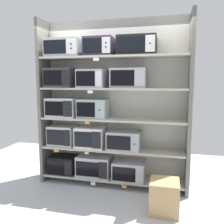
# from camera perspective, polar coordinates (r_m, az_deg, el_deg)

# --- Properties ---
(ground) EXTENTS (6.24, 6.00, 0.02)m
(ground) POSITION_cam_1_polar(r_m,az_deg,el_deg) (3.19, -4.62, -24.27)
(ground) COLOR #B2B7BC
(back_panel) EXTENTS (2.44, 0.04, 2.64)m
(back_panel) POSITION_cam_1_polar(r_m,az_deg,el_deg) (3.91, 0.76, 2.33)
(back_panel) COLOR beige
(back_panel) RESTS_ON ground
(upright_left) EXTENTS (0.05, 0.40, 2.64)m
(upright_left) POSITION_cam_1_polar(r_m,az_deg,el_deg) (4.12, -15.79, 2.31)
(upright_left) COLOR #68645B
(upright_left) RESTS_ON ground
(upright_right) EXTENTS (0.05, 0.40, 2.64)m
(upright_right) POSITION_cam_1_polar(r_m,az_deg,el_deg) (3.61, 18.11, 1.54)
(upright_right) COLOR #68645B
(upright_right) RESTS_ON ground
(shelf_0) EXTENTS (2.24, 0.40, 0.03)m
(shelf_0) POSITION_cam_1_polar(r_m,az_deg,el_deg) (3.99, 0.00, -15.41)
(shelf_0) COLOR #ADA899
(shelf_0) RESTS_ON ground
(microwave_0) EXTENTS (0.44, 0.36, 0.28)m
(microwave_0) POSITION_cam_1_polar(r_m,az_deg,el_deg) (4.20, -11.51, -12.14)
(microwave_0) COLOR black
(microwave_0) RESTS_ON shelf_0
(microwave_1) EXTENTS (0.54, 0.39, 0.33)m
(microwave_1) POSITION_cam_1_polar(r_m,az_deg,el_deg) (4.00, -4.18, -12.64)
(microwave_1) COLOR #B0B3BD
(microwave_1) RESTS_ON shelf_0
(microwave_2) EXTENTS (0.49, 0.43, 0.28)m
(microwave_2) POSITION_cam_1_polar(r_m,az_deg,el_deg) (3.88, 4.18, -13.65)
(microwave_2) COLOR #B7B0B9
(microwave_2) RESTS_ON shelf_0
(price_tag_0) EXTENTS (0.08, 0.00, 0.05)m
(price_tag_0) POSITION_cam_1_polar(r_m,az_deg,el_deg) (3.89, -4.57, -16.77)
(price_tag_0) COLOR white
(price_tag_1) EXTENTS (0.07, 0.00, 0.04)m
(price_tag_1) POSITION_cam_1_polar(r_m,az_deg,el_deg) (3.78, 2.94, -17.47)
(price_tag_1) COLOR orange
(shelf_1) EXTENTS (2.24, 0.40, 0.03)m
(shelf_1) POSITION_cam_1_polar(r_m,az_deg,el_deg) (3.83, 0.00, -8.82)
(shelf_1) COLOR #ADA899
(microwave_3) EXTENTS (0.43, 0.35, 0.32)m
(microwave_3) POSITION_cam_1_polar(r_m,az_deg,el_deg) (4.06, -11.80, -5.48)
(microwave_3) COLOR beige
(microwave_3) RESTS_ON shelf_1
(microwave_4) EXTENTS (0.45, 0.41, 0.32)m
(microwave_4) POSITION_cam_1_polar(r_m,az_deg,el_deg) (3.88, -5.01, -5.95)
(microwave_4) COLOR silver
(microwave_4) RESTS_ON shelf_1
(microwave_5) EXTENTS (0.51, 0.41, 0.28)m
(microwave_5) POSITION_cam_1_polar(r_m,az_deg,el_deg) (3.75, 2.99, -6.72)
(microwave_5) COLOR #99A4A5
(microwave_5) RESTS_ON shelf_1
(price_tag_2) EXTENTS (0.08, 0.00, 0.03)m
(price_tag_2) POSITION_cam_1_polar(r_m,az_deg,el_deg) (3.95, -13.24, -9.09)
(price_tag_2) COLOR orange
(price_tag_3) EXTENTS (0.07, 0.00, 0.03)m
(price_tag_3) POSITION_cam_1_polar(r_m,az_deg,el_deg) (3.75, -6.11, -9.80)
(price_tag_3) COLOR beige
(shelf_2) EXTENTS (2.24, 0.40, 0.03)m
(shelf_2) POSITION_cam_1_polar(r_m,az_deg,el_deg) (3.73, 0.00, -1.75)
(shelf_2) COLOR #ADA899
(microwave_6) EXTENTS (0.48, 0.41, 0.31)m
(microwave_6) POSITION_cam_1_polar(r_m,az_deg,el_deg) (3.97, -11.59, 1.11)
(microwave_6) COLOR #B6BEC2
(microwave_6) RESTS_ON shelf_2
(microwave_7) EXTENTS (0.47, 0.36, 0.30)m
(microwave_7) POSITION_cam_1_polar(r_m,az_deg,el_deg) (3.78, -4.48, 0.85)
(microwave_7) COLOR #96A6A6
(microwave_7) RESTS_ON shelf_2
(price_tag_4) EXTENTS (0.07, 0.00, 0.04)m
(price_tag_4) POSITION_cam_1_polar(r_m,az_deg,el_deg) (3.64, -6.00, -2.63)
(price_tag_4) COLOR orange
(shelf_3) EXTENTS (2.24, 0.40, 0.03)m
(shelf_3) POSITION_cam_1_polar(r_m,az_deg,el_deg) (3.68, 0.00, 5.60)
(shelf_3) COLOR #ADA899
(microwave_8) EXTENTS (0.44, 0.44, 0.30)m
(microwave_8) POSITION_cam_1_polar(r_m,az_deg,el_deg) (3.96, -12.06, 7.97)
(microwave_8) COLOR #323332
(microwave_8) RESTS_ON shelf_3
(microwave_9) EXTENTS (0.42, 0.42, 0.28)m
(microwave_9) POSITION_cam_1_polar(r_m,az_deg,el_deg) (3.76, -4.68, 7.96)
(microwave_9) COLOR #9B9AA5
(microwave_9) RESTS_ON shelf_3
(microwave_10) EXTENTS (0.53, 0.34, 0.29)m
(microwave_10) POSITION_cam_1_polar(r_m,az_deg,el_deg) (3.62, 4.04, 8.11)
(microwave_10) COLOR #9BA0A7
(microwave_10) RESTS_ON shelf_3
(price_tag_5) EXTENTS (0.08, 0.00, 0.04)m
(price_tag_5) POSITION_cam_1_polar(r_m,az_deg,el_deg) (3.57, -5.26, 4.84)
(price_tag_5) COLOR white
(shelf_4) EXTENTS (2.24, 0.40, 0.03)m
(shelf_4) POSITION_cam_1_polar(r_m,az_deg,el_deg) (3.70, 0.00, 13.02)
(shelf_4) COLOR #ADA899
(microwave_11) EXTENTS (0.57, 0.37, 0.28)m
(microwave_11) POSITION_cam_1_polar(r_m,az_deg,el_deg) (3.97, -11.37, 14.78)
(microwave_11) COLOR #98A1A1
(microwave_11) RESTS_ON shelf_4
(microwave_12) EXTENTS (0.44, 0.37, 0.28)m
(microwave_12) POSITION_cam_1_polar(r_m,az_deg,el_deg) (3.76, -3.05, 15.30)
(microwave_12) COLOR #2F2838
(microwave_12) RESTS_ON shelf_4
(microwave_13) EXTENTS (0.57, 0.38, 0.28)m
(microwave_13) POSITION_cam_1_polar(r_m,az_deg,el_deg) (3.64, 6.02, 15.53)
(microwave_13) COLOR black
(microwave_13) RESTS_ON shelf_4
(price_tag_6) EXTENTS (0.09, 0.00, 0.05)m
(price_tag_6) POSITION_cam_1_polar(r_m,az_deg,el_deg) (3.55, -3.86, 12.55)
(price_tag_6) COLOR beige
(shipping_carton) EXTENTS (0.36, 0.36, 0.42)m
(shipping_carton) POSITION_cam_1_polar(r_m,az_deg,el_deg) (3.28, 12.44, -19.19)
(shipping_carton) COLOR tan
(shipping_carton) RESTS_ON ground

